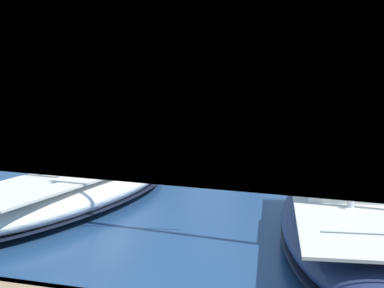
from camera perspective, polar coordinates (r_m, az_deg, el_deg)
city_skyline at (r=164.89m, az=15.10°, el=14.34°), size 173.96×22.89×54.09m
sailboat_forest at (r=13.00m, az=16.06°, el=-7.61°), size 4.26×9.46×12.06m
sailboat_orange at (r=16.13m, az=-12.27°, el=-4.52°), size 4.17×9.64×11.69m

